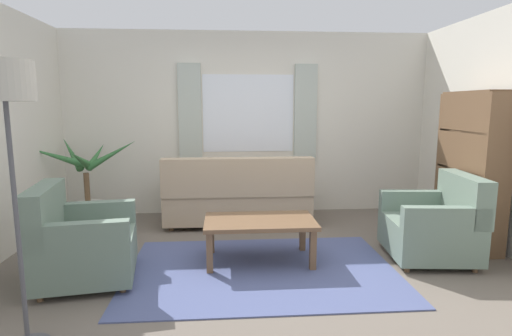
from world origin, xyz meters
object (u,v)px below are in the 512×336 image
(armchair_right, at_px, (435,225))
(bookshelf, at_px, (469,168))
(coffee_table, at_px, (259,225))
(potted_plant, at_px, (87,192))
(couch, at_px, (238,197))
(standing_lamp, at_px, (6,109))
(armchair_left, at_px, (79,243))

(armchair_right, xyz_separation_m, bookshelf, (0.55, 0.38, 0.53))
(coffee_table, relative_size, potted_plant, 0.85)
(coffee_table, bearing_deg, couch, 97.48)
(bookshelf, bearing_deg, armchair_right, 124.18)
(standing_lamp, bearing_deg, couch, 61.78)
(couch, distance_m, armchair_right, 2.41)
(potted_plant, relative_size, bookshelf, 0.76)
(armchair_right, bearing_deg, couch, -119.48)
(coffee_table, xyz_separation_m, bookshelf, (2.35, 0.32, 0.50))
(bookshelf, distance_m, standing_lamp, 4.37)
(armchair_right, xyz_separation_m, standing_lamp, (-3.42, -1.31, 1.19))
(standing_lamp, bearing_deg, potted_plant, 100.65)
(couch, distance_m, bookshelf, 2.77)
(standing_lamp, bearing_deg, bookshelf, 22.98)
(couch, bearing_deg, potted_plant, -3.28)
(coffee_table, bearing_deg, armchair_left, -168.60)
(bookshelf, bearing_deg, coffee_table, 97.66)
(couch, relative_size, bookshelf, 1.10)
(couch, height_order, armchair_right, couch)
(couch, relative_size, armchair_right, 2.07)
(standing_lamp, bearing_deg, armchair_left, 90.81)
(couch, distance_m, potted_plant, 1.98)
(couch, bearing_deg, armchair_right, 144.83)
(couch, xyz_separation_m, armchair_right, (1.97, -1.39, -0.01))
(couch, xyz_separation_m, coffee_table, (0.17, -1.33, 0.01))
(couch, relative_size, standing_lamp, 1.04)
(armchair_left, relative_size, bookshelf, 0.55)
(armchair_right, xyz_separation_m, potted_plant, (-3.95, 1.50, 0.08))
(armchair_left, xyz_separation_m, bookshelf, (3.99, 0.65, 0.53))
(bookshelf, bearing_deg, standing_lamp, 112.98)
(bookshelf, bearing_deg, armchair_left, 99.21)
(potted_plant, bearing_deg, coffee_table, -33.86)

